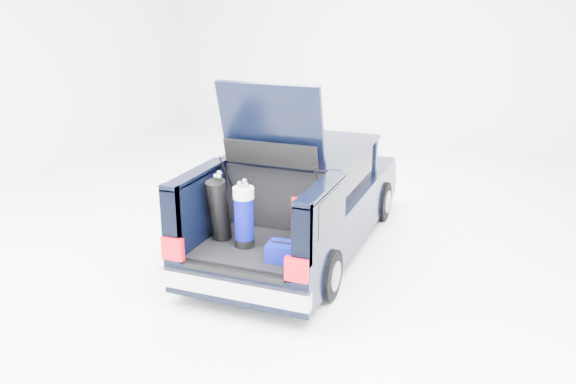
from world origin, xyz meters
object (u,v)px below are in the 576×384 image
at_px(blue_golf_bag, 244,216).
at_px(blue_duffel, 287,252).
at_px(car, 304,199).
at_px(black_golf_bag, 219,210).
at_px(red_suitcase, 306,222).

xyz_separation_m(blue_golf_bag, blue_duffel, (0.62, -0.21, -0.27)).
bearing_deg(car, black_golf_bag, -107.54).
distance_m(red_suitcase, blue_golf_bag, 0.74).
relative_size(car, black_golf_bag, 5.44).
bearing_deg(red_suitcase, blue_duffel, -118.02).
height_order(red_suitcase, blue_golf_bag, blue_golf_bag).
relative_size(red_suitcase, blue_golf_bag, 0.70).
xyz_separation_m(black_golf_bag, blue_golf_bag, (0.35, -0.06, -0.01)).
distance_m(black_golf_bag, blue_duffel, 1.04).
relative_size(car, red_suitcase, 8.06).
bearing_deg(car, blue_duffel, -75.78).
xyz_separation_m(car, black_golf_bag, (-0.50, -1.58, 0.31)).
distance_m(blue_golf_bag, blue_duffel, 0.70).
distance_m(car, black_golf_bag, 1.69).
bearing_deg(blue_duffel, black_golf_bag, 160.22).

